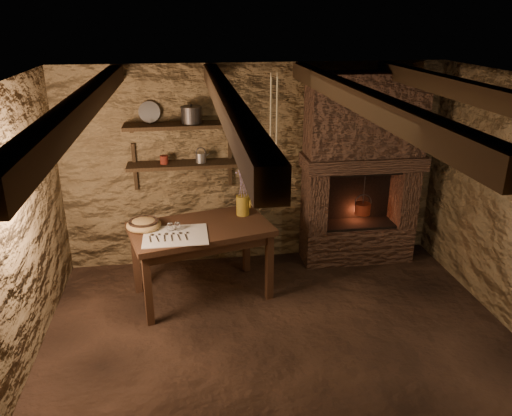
{
  "coord_description": "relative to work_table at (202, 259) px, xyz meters",
  "views": [
    {
      "loc": [
        -0.81,
        -3.68,
        2.91
      ],
      "look_at": [
        -0.15,
        0.9,
        1.09
      ],
      "focal_mm": 35.0,
      "sensor_mm": 36.0,
      "label": 1
    }
  ],
  "objects": [
    {
      "name": "floor",
      "position": [
        0.7,
        -1.15,
        -0.44
      ],
      "size": [
        4.5,
        4.5,
        0.0
      ],
      "primitive_type": "plane",
      "color": "black",
      "rests_on": "ground"
    },
    {
      "name": "back_wall",
      "position": [
        0.7,
        0.85,
        0.76
      ],
      "size": [
        4.5,
        0.04,
        2.4
      ],
      "primitive_type": "cube",
      "color": "#4C3B24",
      "rests_on": "floor"
    },
    {
      "name": "front_wall",
      "position": [
        0.7,
        -3.15,
        0.76
      ],
      "size": [
        4.5,
        0.04,
        2.4
      ],
      "primitive_type": "cube",
      "color": "#4C3B24",
      "rests_on": "floor"
    },
    {
      "name": "left_wall",
      "position": [
        -1.55,
        -1.15,
        0.76
      ],
      "size": [
        0.04,
        4.0,
        2.4
      ],
      "primitive_type": "cube",
      "color": "#4C3B24",
      "rests_on": "floor"
    },
    {
      "name": "ceiling",
      "position": [
        0.7,
        -1.15,
        1.96
      ],
      "size": [
        4.5,
        4.0,
        0.04
      ],
      "primitive_type": "cube",
      "color": "black",
      "rests_on": "back_wall"
    },
    {
      "name": "beam_far_left",
      "position": [
        -0.8,
        -1.15,
        1.87
      ],
      "size": [
        0.14,
        3.95,
        0.16
      ],
      "primitive_type": "cube",
      "color": "black",
      "rests_on": "ceiling"
    },
    {
      "name": "beam_mid_left",
      "position": [
        0.2,
        -1.15,
        1.87
      ],
      "size": [
        0.14,
        3.95,
        0.16
      ],
      "primitive_type": "cube",
      "color": "black",
      "rests_on": "ceiling"
    },
    {
      "name": "beam_mid_right",
      "position": [
        1.2,
        -1.15,
        1.87
      ],
      "size": [
        0.14,
        3.95,
        0.16
      ],
      "primitive_type": "cube",
      "color": "black",
      "rests_on": "ceiling"
    },
    {
      "name": "beam_far_right",
      "position": [
        2.2,
        -1.15,
        1.87
      ],
      "size": [
        0.14,
        3.95,
        0.16
      ],
      "primitive_type": "cube",
      "color": "black",
      "rests_on": "ceiling"
    },
    {
      "name": "shelf_lower",
      "position": [
        -0.15,
        0.69,
        0.86
      ],
      "size": [
        1.25,
        0.3,
        0.04
      ],
      "primitive_type": "cube",
      "color": "black",
      "rests_on": "back_wall"
    },
    {
      "name": "shelf_upper",
      "position": [
        -0.15,
        0.69,
        1.31
      ],
      "size": [
        1.25,
        0.3,
        0.04
      ],
      "primitive_type": "cube",
      "color": "black",
      "rests_on": "back_wall"
    },
    {
      "name": "hearth",
      "position": [
        1.95,
        0.62,
        0.78
      ],
      "size": [
        1.43,
        0.51,
        2.3
      ],
      "color": "#3D281E",
      "rests_on": "floor"
    },
    {
      "name": "work_table",
      "position": [
        0.0,
        0.0,
        0.0
      ],
      "size": [
        1.6,
        1.15,
        0.82
      ],
      "rotation": [
        0.0,
        0.0,
        0.25
      ],
      "color": "#331E12",
      "rests_on": "floor"
    },
    {
      "name": "linen_cloth",
      "position": [
        -0.26,
        -0.21,
        0.38
      ],
      "size": [
        0.64,
        0.52,
        0.01
      ],
      "primitive_type": "cube",
      "rotation": [
        0.0,
        0.0,
        0.01
      ],
      "color": "silver",
      "rests_on": "work_table"
    },
    {
      "name": "pewter_cutlery_row",
      "position": [
        -0.26,
        -0.23,
        0.39
      ],
      "size": [
        0.54,
        0.21,
        0.01
      ],
      "primitive_type": null,
      "rotation": [
        0.0,
        0.0,
        0.01
      ],
      "color": "gray",
      "rests_on": "linen_cloth"
    },
    {
      "name": "drinking_glasses",
      "position": [
        -0.23,
        -0.08,
        0.43
      ],
      "size": [
        0.21,
        0.06,
        0.08
      ],
      "primitive_type": null,
      "color": "silver",
      "rests_on": "linen_cloth"
    },
    {
      "name": "stoneware_jug",
      "position": [
        0.49,
        0.26,
        0.6
      ],
      "size": [
        0.19,
        0.19,
        0.51
      ],
      "rotation": [
        0.0,
        0.0,
        0.36
      ],
      "color": "olive",
      "rests_on": "work_table"
    },
    {
      "name": "wooden_bowl",
      "position": [
        -0.58,
        0.02,
        0.42
      ],
      "size": [
        0.41,
        0.41,
        0.13
      ],
      "primitive_type": "ellipsoid",
      "rotation": [
        0.0,
        0.0,
        -0.16
      ],
      "color": "olive",
      "rests_on": "work_table"
    },
    {
      "name": "iron_stockpot",
      "position": [
        -0.03,
        0.69,
        1.41
      ],
      "size": [
        0.28,
        0.28,
        0.17
      ],
      "primitive_type": "cylinder",
      "rotation": [
        0.0,
        0.0,
        0.34
      ],
      "color": "#2B2826",
      "rests_on": "shelf_upper"
    },
    {
      "name": "tin_pan",
      "position": [
        -0.48,
        0.79,
        1.45
      ],
      "size": [
        0.24,
        0.11,
        0.23
      ],
      "primitive_type": "cylinder",
      "rotation": [
        1.26,
        0.0,
        0.05
      ],
      "color": "#A9A9A3",
      "rests_on": "shelf_upper"
    },
    {
      "name": "small_kettle",
      "position": [
        0.06,
        0.69,
        0.93
      ],
      "size": [
        0.17,
        0.14,
        0.17
      ],
      "primitive_type": null,
      "rotation": [
        0.0,
        0.0,
        -0.13
      ],
      "color": "#A9A9A3",
      "rests_on": "shelf_lower"
    },
    {
      "name": "rusty_tin",
      "position": [
        -0.36,
        0.69,
        0.92
      ],
      "size": [
        0.1,
        0.1,
        0.09
      ],
      "primitive_type": "cylinder",
      "rotation": [
        0.0,
        0.0,
        -0.04
      ],
      "color": "#541810",
      "rests_on": "shelf_lower"
    },
    {
      "name": "red_pot",
      "position": [
        1.99,
        0.57,
        0.26
      ],
      "size": [
        0.21,
        0.19,
        0.54
      ],
      "rotation": [
        0.0,
        0.0,
        -0.0
      ],
      "color": "maroon",
      "rests_on": "hearth"
    },
    {
      "name": "hanging_ropes",
      "position": [
        0.75,
        -0.1,
        1.36
      ],
      "size": [
        0.08,
        0.08,
        1.2
      ],
      "primitive_type": null,
      "color": "beige",
      "rests_on": "ceiling"
    }
  ]
}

